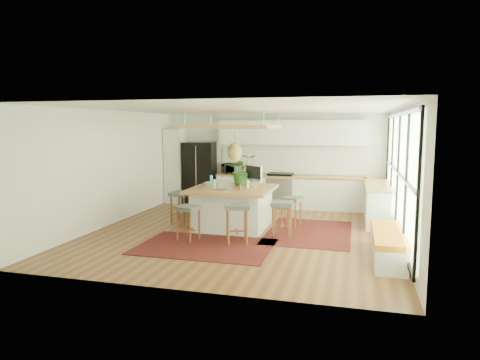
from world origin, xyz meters
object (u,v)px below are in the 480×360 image
(stool_right_front, at_px, (282,220))
(island_plant, at_px, (242,173))
(stool_near_left, at_px, (188,223))
(laptop, at_px, (222,185))
(microwave, at_px, (232,168))
(fridge, at_px, (200,173))
(stool_near_right, at_px, (237,226))
(stool_right_back, at_px, (291,212))
(island, at_px, (233,207))
(monitor, at_px, (254,176))
(stool_left_side, at_px, (181,209))

(stool_right_front, distance_m, island_plant, 1.76)
(stool_near_left, relative_size, stool_right_front, 0.95)
(stool_right_front, xyz_separation_m, island_plant, (-1.14, 1.03, 0.86))
(laptop, relative_size, microwave, 0.60)
(fridge, bearing_deg, stool_near_right, -64.21)
(stool_right_back, relative_size, microwave, 1.30)
(stool_near_left, xyz_separation_m, island_plant, (0.68, 1.80, 0.86))
(stool_near_left, bearing_deg, stool_right_back, 41.26)
(island, height_order, stool_right_back, island)
(laptop, bearing_deg, stool_near_left, -97.09)
(fridge, bearing_deg, island_plant, -53.47)
(stool_near_left, distance_m, microwave, 4.18)
(laptop, bearing_deg, island_plant, 91.91)
(stool_near_left, height_order, island_plant, island_plant)
(microwave, bearing_deg, laptop, -57.16)
(monitor, bearing_deg, stool_right_back, 38.70)
(island, bearing_deg, stool_left_side, 178.46)
(fridge, relative_size, stool_left_side, 2.39)
(island, distance_m, laptop, 0.73)
(stool_near_left, relative_size, stool_right_back, 1.00)
(island, bearing_deg, stool_right_front, -24.67)
(microwave, bearing_deg, stool_right_front, -37.37)
(stool_near_left, bearing_deg, stool_left_side, 117.78)
(stool_near_left, height_order, monitor, monitor)
(stool_right_front, bearing_deg, monitor, 134.37)
(island, relative_size, stool_near_left, 2.58)
(stool_right_back, height_order, island_plant, island_plant)
(stool_near_right, distance_m, stool_right_back, 1.83)
(island, xyz_separation_m, stool_right_front, (1.25, -0.58, -0.11))
(laptop, xyz_separation_m, monitor, (0.57, 0.68, 0.14))
(island, xyz_separation_m, stool_near_right, (0.46, -1.31, -0.11))
(stool_near_right, xyz_separation_m, stool_right_front, (0.79, 0.73, 0.00))
(stool_right_back, distance_m, laptop, 1.77)
(stool_near_left, bearing_deg, fridge, 107.03)
(microwave, bearing_deg, fridge, -159.20)
(stool_right_back, relative_size, monitor, 1.29)
(stool_right_back, height_order, microwave, microwave)
(stool_right_back, bearing_deg, stool_right_front, -94.38)
(island, bearing_deg, stool_near_right, -70.57)
(monitor, height_order, microwave, monitor)
(island, xyz_separation_m, laptop, (-0.13, -0.42, 0.58))
(fridge, distance_m, laptop, 3.60)
(fridge, relative_size, stool_right_back, 2.59)
(stool_right_front, bearing_deg, stool_right_back, 85.62)
(monitor, xyz_separation_m, microwave, (-1.24, 2.50, -0.08))
(stool_right_back, height_order, laptop, laptop)
(stool_right_front, xyz_separation_m, monitor, (-0.82, 0.84, 0.83))
(fridge, height_order, stool_right_front, fridge)
(stool_right_front, bearing_deg, island, 155.33)
(stool_right_front, bearing_deg, microwave, 121.65)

